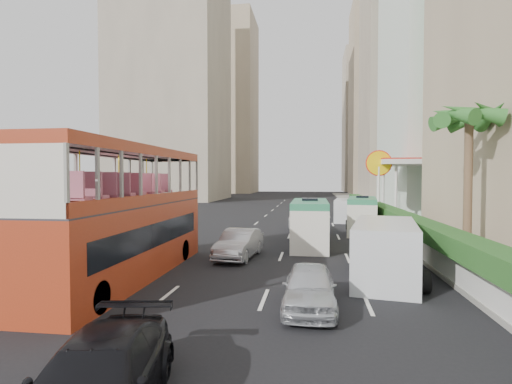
% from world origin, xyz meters
% --- Properties ---
extents(ground_plane, '(200.00, 200.00, 0.00)m').
position_xyz_m(ground_plane, '(0.00, 0.00, 0.00)').
color(ground_plane, black).
rests_on(ground_plane, ground).
extents(double_decker_bus, '(2.50, 11.00, 5.06)m').
position_xyz_m(double_decker_bus, '(-6.00, 0.00, 2.53)').
color(double_decker_bus, '#AA3418').
rests_on(double_decker_bus, ground).
extents(car_silver_lane_a, '(1.90, 4.31, 1.38)m').
position_xyz_m(car_silver_lane_a, '(-2.37, 4.38, 0.00)').
color(car_silver_lane_a, silver).
rests_on(car_silver_lane_a, ground).
extents(car_silver_lane_b, '(1.54, 3.80, 1.29)m').
position_xyz_m(car_silver_lane_b, '(1.04, -2.70, 0.00)').
color(car_silver_lane_b, silver).
rests_on(car_silver_lane_b, ground).
extents(van_asset, '(3.16, 5.29, 1.38)m').
position_xyz_m(van_asset, '(0.83, 14.00, 0.00)').
color(van_asset, silver).
rests_on(van_asset, ground).
extents(minibus_near, '(1.94, 5.82, 2.58)m').
position_xyz_m(minibus_near, '(0.98, 8.13, 1.29)').
color(minibus_near, silver).
rests_on(minibus_near, ground).
extents(minibus_far, '(2.54, 5.77, 2.47)m').
position_xyz_m(minibus_far, '(4.58, 14.22, 1.24)').
color(minibus_far, silver).
rests_on(minibus_far, ground).
extents(panel_van_near, '(3.08, 5.74, 2.18)m').
position_xyz_m(panel_van_near, '(3.85, 1.15, 1.09)').
color(panel_van_near, silver).
rests_on(panel_van_near, ground).
extents(panel_van_far, '(2.52, 5.08, 1.95)m').
position_xyz_m(panel_van_far, '(4.15, 21.91, 0.98)').
color(panel_van_far, silver).
rests_on(panel_van_far, ground).
extents(sidewalk, '(6.00, 120.00, 0.18)m').
position_xyz_m(sidewalk, '(9.00, 25.00, 0.09)').
color(sidewalk, '#99968C').
rests_on(sidewalk, ground).
extents(kerb_wall, '(0.30, 44.00, 1.00)m').
position_xyz_m(kerb_wall, '(6.20, 14.00, 0.68)').
color(kerb_wall, silver).
rests_on(kerb_wall, sidewalk).
extents(hedge, '(1.10, 44.00, 0.70)m').
position_xyz_m(hedge, '(6.20, 14.00, 1.53)').
color(hedge, '#2D6626').
rests_on(hedge, kerb_wall).
extents(palm_tree, '(0.36, 0.36, 6.40)m').
position_xyz_m(palm_tree, '(7.80, 4.00, 3.38)').
color(palm_tree, brown).
rests_on(palm_tree, sidewalk).
extents(shell_station, '(6.50, 8.00, 5.50)m').
position_xyz_m(shell_station, '(10.00, 23.00, 2.75)').
color(shell_station, silver).
rests_on(shell_station, ground).
extents(tower_mid, '(16.00, 16.00, 50.00)m').
position_xyz_m(tower_mid, '(18.00, 58.00, 25.00)').
color(tower_mid, tan).
rests_on(tower_mid, ground).
extents(tower_far_a, '(14.00, 14.00, 44.00)m').
position_xyz_m(tower_far_a, '(17.00, 82.00, 22.00)').
color(tower_far_a, tan).
rests_on(tower_far_a, ground).
extents(tower_far_b, '(14.00, 14.00, 40.00)m').
position_xyz_m(tower_far_b, '(17.00, 104.00, 20.00)').
color(tower_far_b, tan).
rests_on(tower_far_b, ground).
extents(tower_left_a, '(18.00, 18.00, 52.00)m').
position_xyz_m(tower_left_a, '(-24.00, 55.00, 26.00)').
color(tower_left_a, tan).
rests_on(tower_left_a, ground).
extents(tower_left_b, '(16.00, 16.00, 46.00)m').
position_xyz_m(tower_left_b, '(-22.00, 90.00, 23.00)').
color(tower_left_b, tan).
rests_on(tower_left_b, ground).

